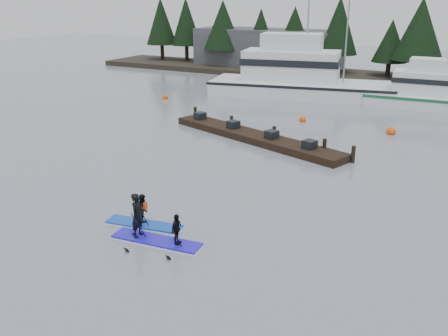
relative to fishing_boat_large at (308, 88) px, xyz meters
The scene contains 12 objects.
ground 30.50m from the fishing_boat_large, 82.54° to the right, with size 160.00×160.00×0.00m, color gray.
far_shore 12.43m from the fishing_boat_large, 71.42° to the left, with size 70.00×8.00×0.60m, color #2D281E.
treeline 12.45m from the fishing_boat_large, 71.42° to the left, with size 60.00×4.00×8.00m, color black, non-canonical shape.
waterfront_building 17.13m from the fishing_boat_large, 126.10° to the left, with size 18.00×6.00×5.00m, color #4C4C51.
fishing_boat_large is the anchor object (origin of this frame).
fishing_boat_medium 11.83m from the fishing_boat_large, ahead, with size 13.76×4.48×8.22m.
floating_dock 15.77m from the fishing_boat_large, 83.87° to the right, with size 13.81×1.84×0.46m, color black.
buoy_d 13.61m from the fishing_boat_large, 46.51° to the right, with size 0.64×0.64×0.64m, color #EB4F0B.
buoy_b 9.74m from the fishing_boat_large, 73.38° to the right, with size 0.53×0.53×0.53m, color #EB4F0B.
buoy_a 13.30m from the fishing_boat_large, 147.83° to the right, with size 0.50×0.50×0.50m, color #EB4F0B.
paddleboard_solo 29.62m from the fishing_boat_large, 84.25° to the right, with size 3.37×1.30×1.86m.
paddleboard_duo 30.71m from the fishing_boat_large, 82.28° to the right, with size 3.72×1.37×2.39m.
Camera 1 is at (10.78, -14.30, 9.19)m, focal length 40.00 mm.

